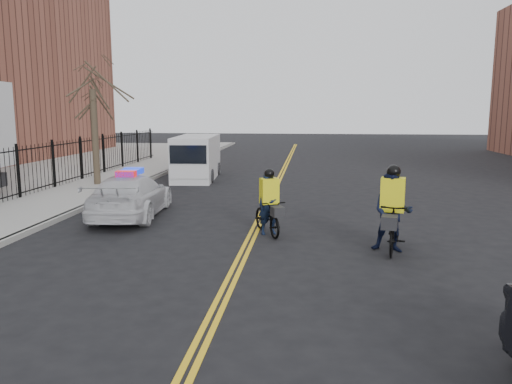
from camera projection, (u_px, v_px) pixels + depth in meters
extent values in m
plane|color=black|center=(239.00, 264.00, 10.81)|extent=(120.00, 120.00, 0.00)
cube|color=yellow|center=(268.00, 199.00, 18.66)|extent=(0.10, 60.00, 0.01)
cube|color=yellow|center=(272.00, 199.00, 18.64)|extent=(0.10, 60.00, 0.01)
cube|color=#989690|center=(78.00, 193.00, 19.46)|extent=(3.00, 60.00, 0.15)
cube|color=#989690|center=(115.00, 194.00, 19.29)|extent=(0.20, 60.00, 0.15)
cylinder|color=#372C20|center=(95.00, 137.00, 21.09)|extent=(0.28, 0.28, 4.00)
imported|color=silver|center=(131.00, 196.00, 15.45)|extent=(2.24, 4.70, 1.32)
cube|color=#0C26CC|center=(130.00, 172.00, 15.33)|extent=(0.65, 1.26, 0.16)
cube|color=silver|center=(197.00, 157.00, 24.11)|extent=(2.16, 4.94, 2.05)
cube|color=silver|center=(190.00, 166.00, 22.08)|extent=(1.79, 0.85, 1.07)
cube|color=black|center=(188.00, 154.00, 21.64)|extent=(1.61, 0.22, 0.80)
cylinder|color=black|center=(174.00, 176.00, 22.85)|extent=(0.27, 0.64, 0.62)
cylinder|color=black|center=(211.00, 176.00, 22.80)|extent=(0.27, 0.64, 0.62)
cylinder|color=black|center=(185.00, 168.00, 25.66)|extent=(0.27, 0.64, 0.62)
cylinder|color=black|center=(217.00, 169.00, 25.61)|extent=(0.27, 0.64, 0.62)
imported|color=black|center=(269.00, 217.00, 13.35)|extent=(1.32, 1.90, 0.95)
imported|color=black|center=(269.00, 204.00, 13.29)|extent=(0.70, 0.60, 1.62)
cube|color=yellow|center=(269.00, 191.00, 13.23)|extent=(0.55, 0.48, 0.68)
sphere|color=black|center=(269.00, 174.00, 13.16)|extent=(0.27, 0.27, 0.27)
cube|color=black|center=(278.00, 211.00, 12.71)|extent=(0.41, 0.43, 0.25)
imported|color=black|center=(391.00, 226.00, 11.68)|extent=(1.00, 2.10, 1.22)
imported|color=black|center=(392.00, 212.00, 11.63)|extent=(1.05, 0.89, 1.88)
cube|color=yellow|center=(393.00, 195.00, 11.56)|extent=(0.60, 0.47, 0.79)
sphere|color=black|center=(394.00, 172.00, 11.47)|extent=(0.32, 0.32, 0.32)
cube|color=black|center=(389.00, 222.00, 10.96)|extent=(0.42, 0.45, 0.29)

